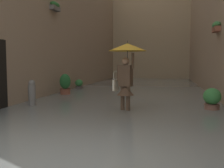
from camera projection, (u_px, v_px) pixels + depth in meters
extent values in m
plane|color=slate|center=(136.00, 92.00, 13.09)|extent=(60.00, 60.00, 0.00)
cube|color=slate|center=(136.00, 91.00, 13.09)|extent=(7.51, 25.84, 0.12)
cube|color=brown|center=(216.00, 29.00, 9.35)|extent=(0.20, 0.70, 0.18)
ellipsoid|color=#428947|center=(216.00, 25.00, 9.33)|extent=(0.28, 0.76, 0.24)
cube|color=#66605B|center=(55.00, 8.00, 11.08)|extent=(0.20, 0.70, 0.18)
ellipsoid|color=#2D7033|center=(55.00, 5.00, 11.07)|extent=(0.28, 0.76, 0.24)
cube|color=tan|center=(151.00, 13.00, 23.14)|extent=(10.31, 1.80, 11.94)
cube|color=black|center=(123.00, 112.00, 7.55)|extent=(0.17, 0.26, 0.10)
cylinder|color=#4C3828|center=(123.00, 98.00, 7.52)|extent=(0.15, 0.15, 0.72)
cube|color=black|center=(128.00, 113.00, 7.47)|extent=(0.17, 0.26, 0.10)
cylinder|color=#4C3828|center=(128.00, 99.00, 7.43)|extent=(0.15, 0.15, 0.72)
cube|color=#4C3828|center=(125.00, 76.00, 7.42)|extent=(0.43, 0.32, 0.62)
cone|color=#4C3828|center=(125.00, 90.00, 7.46)|extent=(0.62, 0.62, 0.28)
sphere|color=#8C664C|center=(126.00, 61.00, 7.39)|extent=(0.22, 0.22, 0.22)
cylinder|color=#4C3828|center=(133.00, 61.00, 7.28)|extent=(0.10, 0.10, 0.44)
cylinder|color=#4C3828|center=(118.00, 73.00, 7.53)|extent=(0.10, 0.10, 0.48)
cylinder|color=black|center=(127.00, 56.00, 7.35)|extent=(0.02, 0.02, 0.51)
cone|color=gold|center=(127.00, 47.00, 7.33)|extent=(1.10, 1.10, 0.22)
cylinder|color=black|center=(127.00, 42.00, 7.31)|extent=(0.01, 0.01, 0.08)
cube|color=beige|center=(116.00, 85.00, 7.58)|extent=(0.14, 0.29, 0.32)
torus|color=beige|center=(116.00, 76.00, 7.55)|extent=(0.10, 0.29, 0.30)
cylinder|color=brown|center=(212.00, 109.00, 7.62)|extent=(0.43, 0.43, 0.27)
torus|color=brown|center=(212.00, 104.00, 7.61)|extent=(0.46, 0.46, 0.04)
ellipsoid|color=#387F3D|center=(212.00, 96.00, 7.59)|extent=(0.51, 0.51, 0.49)
cylinder|color=#66605B|center=(79.00, 89.00, 13.50)|extent=(0.35, 0.35, 0.27)
torus|color=#56524E|center=(79.00, 86.00, 13.48)|extent=(0.39, 0.39, 0.04)
ellipsoid|color=#387F3D|center=(79.00, 83.00, 13.47)|extent=(0.41, 0.41, 0.37)
cylinder|color=brown|center=(65.00, 93.00, 11.28)|extent=(0.43, 0.43, 0.36)
torus|color=brown|center=(65.00, 89.00, 11.27)|extent=(0.47, 0.47, 0.04)
ellipsoid|color=#23602D|center=(65.00, 81.00, 11.24)|extent=(0.48, 0.48, 0.66)
cylinder|color=slate|center=(32.00, 97.00, 8.26)|extent=(0.23, 0.23, 0.80)
sphere|color=slate|center=(32.00, 83.00, 8.23)|extent=(0.21, 0.21, 0.21)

